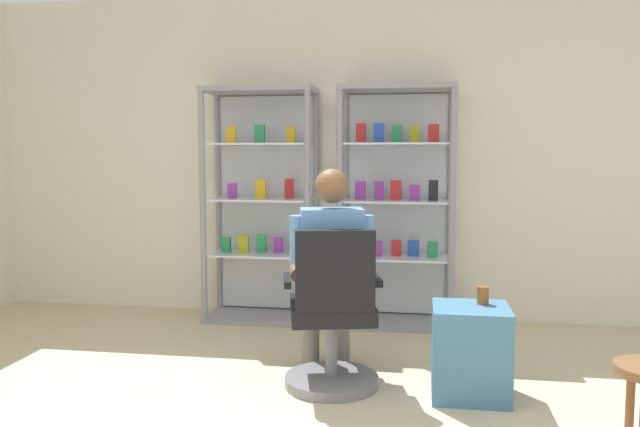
% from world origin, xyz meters
% --- Properties ---
extents(back_wall, '(6.00, 0.10, 2.70)m').
position_xyz_m(back_wall, '(0.00, 3.00, 1.35)').
color(back_wall, silver).
rests_on(back_wall, ground).
extents(display_cabinet_left, '(0.90, 0.45, 1.90)m').
position_xyz_m(display_cabinet_left, '(-0.55, 2.76, 0.96)').
color(display_cabinet_left, gray).
rests_on(display_cabinet_left, ground).
extents(display_cabinet_right, '(0.90, 0.45, 1.90)m').
position_xyz_m(display_cabinet_right, '(0.55, 2.76, 0.97)').
color(display_cabinet_right, gray).
rests_on(display_cabinet_right, ground).
extents(office_chair, '(0.61, 0.58, 0.96)m').
position_xyz_m(office_chair, '(0.25, 1.24, 0.39)').
color(office_chair, slate).
rests_on(office_chair, ground).
extents(seated_shopkeeper, '(0.55, 0.62, 1.29)m').
position_xyz_m(seated_shopkeeper, '(0.21, 1.40, 0.71)').
color(seated_shopkeeper, slate).
rests_on(seated_shopkeeper, ground).
extents(storage_crate, '(0.43, 0.40, 0.52)m').
position_xyz_m(storage_crate, '(1.03, 1.26, 0.26)').
color(storage_crate, teal).
rests_on(storage_crate, ground).
extents(tea_glass, '(0.07, 0.07, 0.10)m').
position_xyz_m(tea_glass, '(1.10, 1.33, 0.57)').
color(tea_glass, brown).
rests_on(tea_glass, storage_crate).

